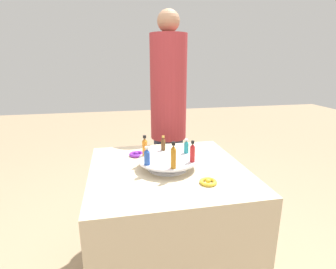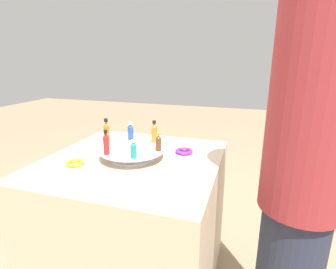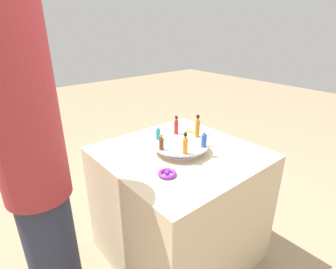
{
  "view_description": "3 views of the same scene",
  "coord_description": "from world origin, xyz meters",
  "px_view_note": "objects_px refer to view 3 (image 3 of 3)",
  "views": [
    {
      "loc": [
        1.37,
        -0.28,
        1.39
      ],
      "look_at": [
        -0.17,
        0.04,
        0.94
      ],
      "focal_mm": 28.0,
      "sensor_mm": 36.0,
      "label": 1
    },
    {
      "loc": [
        -0.56,
        1.15,
        1.29
      ],
      "look_at": [
        -0.21,
        0.04,
        0.95
      ],
      "focal_mm": 28.0,
      "sensor_mm": 36.0,
      "label": 2
    },
    {
      "loc": [
        -0.97,
        -1.05,
        1.5
      ],
      "look_at": [
        -0.08,
        0.02,
        0.92
      ],
      "focal_mm": 28.0,
      "sensor_mm": 36.0,
      "label": 3
    }
  ],
  "objects_px": {
    "bottle_amber": "(198,127)",
    "bottle_brown": "(161,142)",
    "display_stand": "(180,146)",
    "bottle_blue": "(204,139)",
    "person_figure": "(34,167)",
    "bottle_red": "(176,126)",
    "ribbon_bow_gold": "(189,133)",
    "bottle_orange": "(185,144)",
    "ribbon_bow_purple": "(167,174)",
    "bottle_teal": "(158,133)"
  },
  "relations": [
    {
      "from": "bottle_brown",
      "to": "bottle_amber",
      "type": "distance_m",
      "value": 0.29
    },
    {
      "from": "display_stand",
      "to": "ribbon_bow_gold",
      "type": "distance_m",
      "value": 0.28
    },
    {
      "from": "bottle_orange",
      "to": "ribbon_bow_gold",
      "type": "bearing_deg",
      "value": 42.19
    },
    {
      "from": "display_stand",
      "to": "bottle_blue",
      "type": "height_order",
      "value": "bottle_blue"
    },
    {
      "from": "ribbon_bow_gold",
      "to": "person_figure",
      "type": "bearing_deg",
      "value": 179.99
    },
    {
      "from": "person_figure",
      "to": "bottle_red",
      "type": "bearing_deg",
      "value": 9.19
    },
    {
      "from": "bottle_blue",
      "to": "ribbon_bow_gold",
      "type": "xyz_separation_m",
      "value": [
        0.17,
        0.29,
        -0.1
      ]
    },
    {
      "from": "bottle_orange",
      "to": "bottle_teal",
      "type": "height_order",
      "value": "bottle_orange"
    },
    {
      "from": "ribbon_bow_gold",
      "to": "bottle_orange",
      "type": "bearing_deg",
      "value": -137.81
    },
    {
      "from": "bottle_red",
      "to": "bottle_teal",
      "type": "bearing_deg",
      "value": 178.11
    },
    {
      "from": "display_stand",
      "to": "bottle_brown",
      "type": "bearing_deg",
      "value": 178.11
    },
    {
      "from": "display_stand",
      "to": "ribbon_bow_gold",
      "type": "xyz_separation_m",
      "value": [
        0.23,
        0.16,
        -0.03
      ]
    },
    {
      "from": "display_stand",
      "to": "ribbon_bow_purple",
      "type": "bearing_deg",
      "value": -145.78
    },
    {
      "from": "bottle_orange",
      "to": "person_figure",
      "type": "bearing_deg",
      "value": 157.84
    },
    {
      "from": "bottle_amber",
      "to": "person_figure",
      "type": "xyz_separation_m",
      "value": [
        -0.91,
        0.16,
        -0.02
      ]
    },
    {
      "from": "bottle_amber",
      "to": "bottle_teal",
      "type": "height_order",
      "value": "bottle_amber"
    },
    {
      "from": "bottle_blue",
      "to": "bottle_orange",
      "type": "bearing_deg",
      "value": 178.11
    },
    {
      "from": "bottle_blue",
      "to": "bottle_amber",
      "type": "xyz_separation_m",
      "value": [
        0.08,
        0.12,
        0.02
      ]
    },
    {
      "from": "bottle_brown",
      "to": "bottle_orange",
      "type": "xyz_separation_m",
      "value": [
        0.07,
        -0.13,
        0.01
      ]
    },
    {
      "from": "bottle_red",
      "to": "ribbon_bow_purple",
      "type": "height_order",
      "value": "bottle_red"
    },
    {
      "from": "ribbon_bow_gold",
      "to": "ribbon_bow_purple",
      "type": "distance_m",
      "value": 0.57
    },
    {
      "from": "display_stand",
      "to": "bottle_teal",
      "type": "xyz_separation_m",
      "value": [
        -0.07,
        0.13,
        0.06
      ]
    },
    {
      "from": "bottle_red",
      "to": "ribbon_bow_purple",
      "type": "relative_size",
      "value": 1.24
    },
    {
      "from": "bottle_teal",
      "to": "ribbon_bow_purple",
      "type": "relative_size",
      "value": 0.91
    },
    {
      "from": "bottle_blue",
      "to": "ribbon_bow_purple",
      "type": "relative_size",
      "value": 1.05
    },
    {
      "from": "bottle_orange",
      "to": "bottle_brown",
      "type": "bearing_deg",
      "value": 118.11
    },
    {
      "from": "bottle_red",
      "to": "ribbon_bow_purple",
      "type": "xyz_separation_m",
      "value": [
        -0.31,
        -0.28,
        -0.1
      ]
    },
    {
      "from": "display_stand",
      "to": "bottle_red",
      "type": "relative_size",
      "value": 2.8
    },
    {
      "from": "bottle_blue",
      "to": "bottle_amber",
      "type": "bearing_deg",
      "value": 58.11
    },
    {
      "from": "bottle_brown",
      "to": "display_stand",
      "type": "bearing_deg",
      "value": -1.89
    },
    {
      "from": "display_stand",
      "to": "bottle_blue",
      "type": "bearing_deg",
      "value": -61.89
    },
    {
      "from": "bottle_brown",
      "to": "ribbon_bow_purple",
      "type": "bearing_deg",
      "value": -119.0
    },
    {
      "from": "bottle_blue",
      "to": "bottle_red",
      "type": "distance_m",
      "value": 0.25
    },
    {
      "from": "bottle_amber",
      "to": "bottle_brown",
      "type": "bearing_deg",
      "value": 178.11
    },
    {
      "from": "bottle_amber",
      "to": "ribbon_bow_gold",
      "type": "distance_m",
      "value": 0.22
    },
    {
      "from": "bottle_amber",
      "to": "ribbon_bow_purple",
      "type": "xyz_separation_m",
      "value": [
        -0.38,
        -0.15,
        -0.11
      ]
    },
    {
      "from": "bottle_brown",
      "to": "ribbon_bow_gold",
      "type": "distance_m",
      "value": 0.42
    },
    {
      "from": "bottle_blue",
      "to": "bottle_teal",
      "type": "height_order",
      "value": "bottle_blue"
    },
    {
      "from": "display_stand",
      "to": "bottle_red",
      "type": "distance_m",
      "value": 0.16
    },
    {
      "from": "bottle_orange",
      "to": "ribbon_bow_purple",
      "type": "relative_size",
      "value": 1.25
    },
    {
      "from": "display_stand",
      "to": "ribbon_bow_purple",
      "type": "distance_m",
      "value": 0.28
    },
    {
      "from": "bottle_red",
      "to": "bottle_blue",
      "type": "bearing_deg",
      "value": -91.89
    },
    {
      "from": "display_stand",
      "to": "ribbon_bow_gold",
      "type": "relative_size",
      "value": 3.82
    },
    {
      "from": "bottle_amber",
      "to": "ribbon_bow_gold",
      "type": "relative_size",
      "value": 1.63
    },
    {
      "from": "ribbon_bow_gold",
      "to": "bottle_teal",
      "type": "bearing_deg",
      "value": -173.8
    },
    {
      "from": "display_stand",
      "to": "bottle_orange",
      "type": "xyz_separation_m",
      "value": [
        -0.08,
        -0.12,
        0.08
      ]
    },
    {
      "from": "bottle_red",
      "to": "ribbon_bow_gold",
      "type": "xyz_separation_m",
      "value": [
        0.16,
        0.04,
        -0.1
      ]
    },
    {
      "from": "bottle_red",
      "to": "bottle_teal",
      "type": "height_order",
      "value": "bottle_red"
    },
    {
      "from": "bottle_brown",
      "to": "ribbon_bow_gold",
      "type": "relative_size",
      "value": 1.04
    },
    {
      "from": "ribbon_bow_purple",
      "to": "bottle_amber",
      "type": "bearing_deg",
      "value": 22.26
    }
  ]
}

